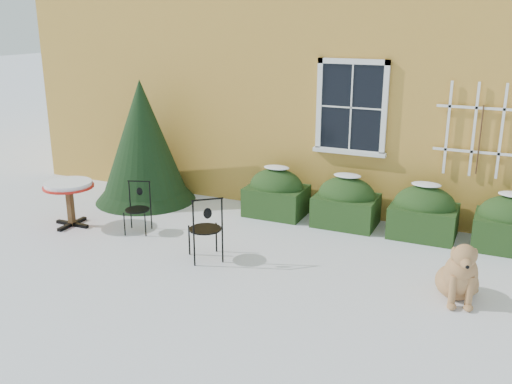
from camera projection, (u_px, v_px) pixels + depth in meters
The scene contains 8 objects.
ground at pixel (227, 271), 8.08m from camera, with size 80.00×80.00×0.00m, color white.
house at pixel (363, 27), 13.22m from camera, with size 12.40×8.40×6.40m.
hedge_row at pixel (384, 208), 9.53m from camera, with size 4.95×0.80×0.91m.
evergreen_shrub at pixel (144, 153), 10.95m from camera, with size 1.94×1.94×2.35m.
bistro_table at pixel (69, 189), 9.66m from camera, with size 0.85×0.85×0.79m.
patio_chair_near at pixel (206, 228), 8.33m from camera, with size 0.63×0.62×1.00m.
patio_chair_far at pixel (138, 207), 9.47m from camera, with size 0.48×0.47×0.85m.
dog at pixel (459, 276), 7.16m from camera, with size 0.67×0.97×0.86m.
Camera 1 is at (3.43, -6.56, 3.46)m, focal length 40.00 mm.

